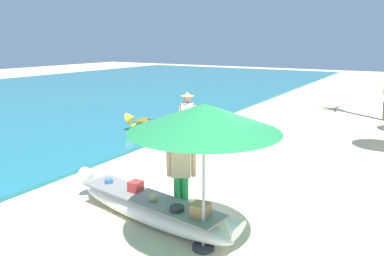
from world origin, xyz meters
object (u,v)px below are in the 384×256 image
(person_vendor_hatted, at_px, (187,116))
(person_tourist_customer, at_px, (181,172))
(boat_yellow_midground, at_px, (185,130))
(boat_white_foreground, at_px, (150,208))
(patio_umbrella_large, at_px, (204,118))

(person_vendor_hatted, distance_m, person_tourist_customer, 4.98)
(boat_yellow_midground, bearing_deg, boat_white_foreground, -63.97)
(boat_white_foreground, distance_m, patio_umbrella_large, 2.34)
(person_tourist_customer, xyz_separation_m, patio_umbrella_large, (0.89, -0.73, 1.26))
(boat_yellow_midground, height_order, person_tourist_customer, person_tourist_customer)
(boat_white_foreground, height_order, person_vendor_hatted, person_vendor_hatted)
(person_tourist_customer, relative_size, patio_umbrella_large, 0.68)
(boat_yellow_midground, bearing_deg, person_tourist_customer, -58.52)
(person_vendor_hatted, relative_size, person_tourist_customer, 1.08)
(boat_yellow_midground, height_order, patio_umbrella_large, patio_umbrella_large)
(boat_white_foreground, height_order, boat_yellow_midground, boat_yellow_midground)
(boat_white_foreground, distance_m, person_vendor_hatted, 5.22)
(boat_yellow_midground, bearing_deg, patio_umbrella_large, -55.44)
(boat_yellow_midground, xyz_separation_m, person_tourist_customer, (3.12, -5.10, 0.62))
(boat_white_foreground, relative_size, boat_yellow_midground, 0.85)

